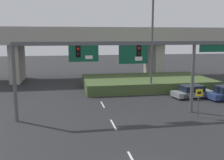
# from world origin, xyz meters

# --- Properties ---
(lane_markings) EXTENTS (0.14, 26.48, 0.01)m
(lane_markings) POSITION_xyz_m (0.00, 13.93, 0.00)
(lane_markings) COLOR silver
(lane_markings) RESTS_ON ground
(signal_gantry) EXTENTS (18.26, 0.44, 6.30)m
(signal_gantry) POSITION_xyz_m (1.10, 10.02, 5.17)
(signal_gantry) COLOR #515456
(signal_gantry) RESTS_ON ground
(speed_limit_sign) EXTENTS (0.60, 0.11, 2.45)m
(speed_limit_sign) POSITION_xyz_m (7.32, 8.53, 1.60)
(speed_limit_sign) COLOR #4C4C4C
(speed_limit_sign) RESTS_ON ground
(highway_light_pole_near) EXTENTS (0.70, 0.36, 12.57)m
(highway_light_pole_near) POSITION_xyz_m (6.31, 17.92, 6.66)
(highway_light_pole_near) COLOR #515456
(highway_light_pole_near) RESTS_ON ground
(overpass_bridge) EXTENTS (49.97, 7.87, 7.94)m
(overpass_bridge) POSITION_xyz_m (-0.00, 29.66, 5.83)
(overpass_bridge) COLOR #A39E93
(overpass_bridge) RESTS_ON ground
(grass_embankment) EXTENTS (16.35, 9.24, 1.24)m
(grass_embankment) POSITION_xyz_m (6.92, 21.85, 0.62)
(grass_embankment) COLOR #42562D
(grass_embankment) RESTS_ON ground
(parked_sedan_near_right) EXTENTS (4.73, 2.40, 1.36)m
(parked_sedan_near_right) POSITION_xyz_m (10.22, 15.25, 0.63)
(parked_sedan_near_right) COLOR gray
(parked_sedan_near_right) RESTS_ON ground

